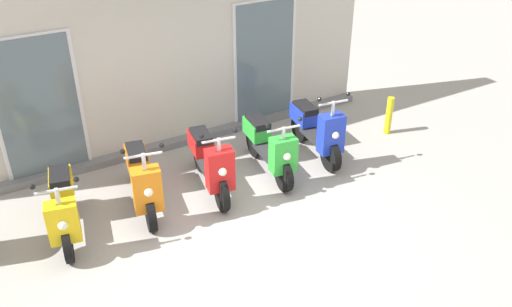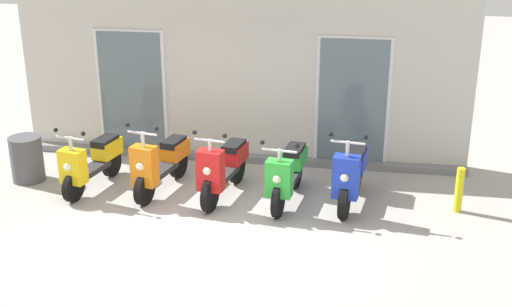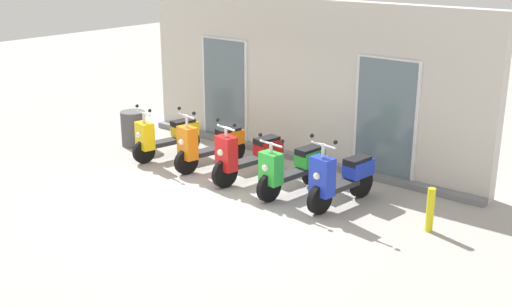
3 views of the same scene
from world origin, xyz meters
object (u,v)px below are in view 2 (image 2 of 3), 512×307
(scooter_orange, at_px, (161,163))
(curb_bollard, at_px, (459,190))
(scooter_green, at_px, (288,173))
(scooter_blue, at_px, (351,175))
(scooter_yellow, at_px, (92,161))
(scooter_red, at_px, (223,168))
(trash_bin, at_px, (27,159))

(scooter_orange, height_order, curb_bollard, scooter_orange)
(scooter_green, height_order, curb_bollard, scooter_green)
(scooter_orange, bearing_deg, scooter_blue, -0.46)
(curb_bollard, bearing_deg, scooter_orange, 179.71)
(scooter_yellow, distance_m, scooter_red, 2.15)
(curb_bollard, bearing_deg, scooter_yellow, -179.35)
(scooter_green, bearing_deg, curb_bollard, 1.37)
(scooter_yellow, xyz_separation_m, trash_bin, (-1.20, 0.15, -0.09))
(scooter_red, relative_size, trash_bin, 2.21)
(scooter_yellow, height_order, scooter_blue, scooter_blue)
(scooter_yellow, distance_m, scooter_blue, 4.13)
(scooter_green, bearing_deg, scooter_blue, 3.60)
(scooter_red, xyz_separation_m, curb_bollard, (3.59, 0.04, -0.14))
(scooter_red, relative_size, scooter_green, 1.03)
(scooter_orange, relative_size, curb_bollard, 2.34)
(scooter_blue, relative_size, trash_bin, 2.09)
(scooter_orange, bearing_deg, curb_bollard, -0.29)
(scooter_orange, distance_m, scooter_green, 2.05)
(scooter_orange, xyz_separation_m, trash_bin, (-2.32, 0.06, -0.10))
(scooter_red, bearing_deg, scooter_green, -1.22)
(scooter_yellow, distance_m, curb_bollard, 5.74)
(scooter_green, bearing_deg, scooter_red, 178.78)
(trash_bin, bearing_deg, scooter_orange, -1.56)
(trash_bin, relative_size, curb_bollard, 1.09)
(scooter_red, distance_m, scooter_blue, 1.98)
(scooter_yellow, distance_m, scooter_orange, 1.12)
(scooter_yellow, height_order, scooter_green, scooter_yellow)
(scooter_yellow, bearing_deg, scooter_orange, 4.50)
(trash_bin, height_order, curb_bollard, trash_bin)
(scooter_red, bearing_deg, scooter_yellow, -179.34)
(scooter_yellow, height_order, curb_bollard, scooter_yellow)
(scooter_yellow, bearing_deg, scooter_red, 0.66)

